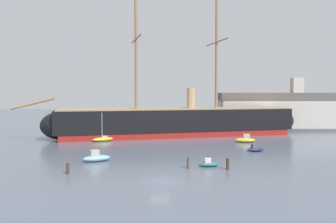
% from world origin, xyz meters
% --- Properties ---
extents(ground_plane, '(400.00, 400.00, 0.00)m').
position_xyz_m(ground_plane, '(0.00, 0.00, 0.00)').
color(ground_plane, slate).
extents(tall_ship, '(71.63, 26.44, 35.29)m').
position_xyz_m(tall_ship, '(2.23, 45.71, 3.79)').
color(tall_ship, maroon).
rests_on(tall_ship, ground).
extents(motorboat_foreground_left, '(4.84, 3.67, 1.88)m').
position_xyz_m(motorboat_foreground_left, '(-11.01, 12.21, 0.66)').
color(motorboat_foreground_left, '#7FB2D6').
rests_on(motorboat_foreground_left, ground).
extents(motorboat_foreground_right, '(3.27, 1.80, 1.30)m').
position_xyz_m(motorboat_foreground_right, '(6.94, 8.66, 0.46)').
color(motorboat_foreground_right, '#236670').
rests_on(motorboat_foreground_right, ground).
extents(motorboat_mid_right, '(3.62, 2.22, 1.42)m').
position_xyz_m(motorboat_mid_right, '(17.04, 22.55, 0.50)').
color(motorboat_mid_right, '#1E284C').
rests_on(motorboat_mid_right, ground).
extents(sailboat_alongside_bow, '(5.11, 4.06, 6.64)m').
position_xyz_m(sailboat_alongside_bow, '(-14.96, 35.87, 0.56)').
color(sailboat_alongside_bow, gold).
rests_on(sailboat_alongside_bow, ground).
extents(motorboat_alongside_stern, '(4.69, 2.31, 1.91)m').
position_xyz_m(motorboat_alongside_stern, '(17.55, 34.91, 0.67)').
color(motorboat_alongside_stern, gold).
rests_on(motorboat_alongside_stern, ground).
extents(mooring_piling_nearest, '(0.37, 0.37, 1.70)m').
position_xyz_m(mooring_piling_nearest, '(3.77, 7.31, 0.85)').
color(mooring_piling_nearest, '#4C3D2D').
rests_on(mooring_piling_nearest, ground).
extents(mooring_piling_left_pair, '(0.42, 0.42, 1.62)m').
position_xyz_m(mooring_piling_left_pair, '(9.50, 6.69, 0.81)').
color(mooring_piling_left_pair, '#382B1E').
rests_on(mooring_piling_left_pair, ground).
extents(mooring_piling_right_pair, '(0.43, 0.43, 1.49)m').
position_xyz_m(mooring_piling_right_pair, '(-12.88, 3.43, 0.75)').
color(mooring_piling_right_pair, '#423323').
rests_on(mooring_piling_right_pair, ground).
extents(dockside_warehouse_right, '(52.68, 16.39, 15.88)m').
position_xyz_m(dockside_warehouse_right, '(39.52, 64.89, 5.61)').
color(dockside_warehouse_right, '#565659').
rests_on(dockside_warehouse_right, ground).
extents(seagull_in_flight, '(0.47, 1.17, 0.13)m').
position_xyz_m(seagull_in_flight, '(-4.03, 29.47, 14.34)').
color(seagull_in_flight, silver).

